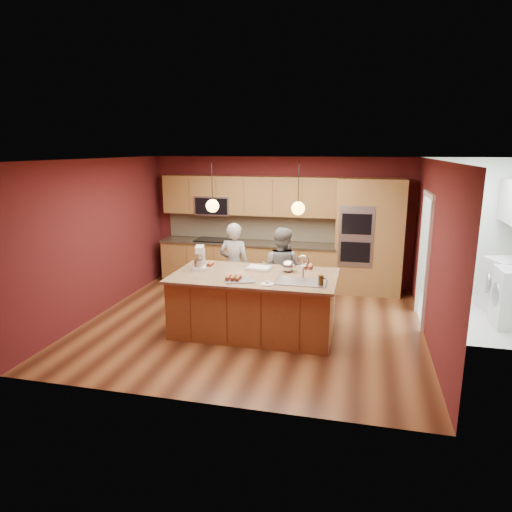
% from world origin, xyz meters
% --- Properties ---
extents(floor, '(5.50, 5.50, 0.00)m').
position_xyz_m(floor, '(0.00, 0.00, 0.00)').
color(floor, '#452313').
rests_on(floor, ground).
extents(ceiling, '(5.50, 5.50, 0.00)m').
position_xyz_m(ceiling, '(0.00, 0.00, 2.70)').
color(ceiling, white).
rests_on(ceiling, ground).
extents(wall_back, '(5.50, 0.00, 5.50)m').
position_xyz_m(wall_back, '(0.00, 2.50, 1.35)').
color(wall_back, '#511719').
rests_on(wall_back, ground).
extents(wall_front, '(5.50, 0.00, 5.50)m').
position_xyz_m(wall_front, '(0.00, -2.50, 1.35)').
color(wall_front, '#511719').
rests_on(wall_front, ground).
extents(wall_left, '(0.00, 5.00, 5.00)m').
position_xyz_m(wall_left, '(-2.75, 0.00, 1.35)').
color(wall_left, '#511719').
rests_on(wall_left, ground).
extents(wall_right, '(0.00, 5.00, 5.00)m').
position_xyz_m(wall_right, '(2.75, 0.00, 1.35)').
color(wall_right, '#511719').
rests_on(wall_right, ground).
extents(cabinet_run, '(3.74, 0.64, 2.30)m').
position_xyz_m(cabinet_run, '(-0.68, 2.25, 0.98)').
color(cabinet_run, olive).
rests_on(cabinet_run, floor).
extents(oven_column, '(1.30, 0.62, 2.30)m').
position_xyz_m(oven_column, '(1.85, 2.19, 1.15)').
color(oven_column, olive).
rests_on(oven_column, floor).
extents(doorway_trim, '(0.08, 1.11, 2.20)m').
position_xyz_m(doorway_trim, '(2.73, 0.80, 1.05)').
color(doorway_trim, silver).
rests_on(doorway_trim, wall_right).
extents(pendant_left, '(0.20, 0.20, 0.80)m').
position_xyz_m(pendant_left, '(-0.56, -0.28, 2.00)').
color(pendant_left, black).
rests_on(pendant_left, ceiling).
extents(pendant_right, '(0.20, 0.20, 0.80)m').
position_xyz_m(pendant_right, '(0.77, -0.28, 2.00)').
color(pendant_right, black).
rests_on(pendant_right, ceiling).
extents(island, '(2.56, 1.43, 1.32)m').
position_xyz_m(island, '(0.12, -0.28, 0.48)').
color(island, olive).
rests_on(island, floor).
extents(person_left, '(0.62, 0.45, 1.59)m').
position_xyz_m(person_left, '(-0.50, 0.69, 0.79)').
color(person_left, black).
rests_on(person_left, floor).
extents(person_right, '(0.85, 0.73, 1.54)m').
position_xyz_m(person_right, '(0.35, 0.69, 0.77)').
color(person_right, slate).
rests_on(person_right, floor).
extents(stand_mixer, '(0.28, 0.33, 0.39)m').
position_xyz_m(stand_mixer, '(-0.83, -0.20, 1.11)').
color(stand_mixer, silver).
rests_on(stand_mixer, island).
extents(sheet_cake, '(0.45, 0.35, 0.05)m').
position_xyz_m(sheet_cake, '(0.10, 0.04, 0.96)').
color(sheet_cake, white).
rests_on(sheet_cake, island).
extents(cooling_rack, '(0.50, 0.42, 0.02)m').
position_xyz_m(cooling_rack, '(-0.03, -0.68, 0.95)').
color(cooling_rack, '#A4A5AC').
rests_on(cooling_rack, island).
extents(mixing_bowl, '(0.23, 0.23, 0.20)m').
position_xyz_m(mixing_bowl, '(0.59, 0.01, 1.04)').
color(mixing_bowl, silver).
rests_on(mixing_bowl, island).
extents(plate, '(0.20, 0.20, 0.01)m').
position_xyz_m(plate, '(0.41, -0.76, 0.95)').
color(plate, silver).
rests_on(plate, island).
extents(tumbler, '(0.08, 0.08, 0.15)m').
position_xyz_m(tumbler, '(1.17, -0.62, 1.02)').
color(tumbler, '#36240C').
rests_on(tumbler, island).
extents(phone, '(0.13, 0.08, 0.01)m').
position_xyz_m(phone, '(1.15, -0.28, 0.95)').
color(phone, black).
rests_on(phone, island).
extents(cupcakes_left, '(0.21, 0.21, 0.06)m').
position_xyz_m(cupcakes_left, '(-0.81, 0.11, 0.97)').
color(cupcakes_left, '#D47C46').
rests_on(cupcakes_left, island).
extents(cupcakes_rack, '(0.23, 0.23, 0.07)m').
position_xyz_m(cupcakes_rack, '(-0.12, -0.68, 0.99)').
color(cupcakes_rack, '#D47C46').
rests_on(cupcakes_rack, island).
extents(cupcakes_right, '(0.17, 0.17, 0.08)m').
position_xyz_m(cupcakes_right, '(0.87, 0.27, 0.98)').
color(cupcakes_right, '#D47C46').
rests_on(cupcakes_right, island).
extents(dryer, '(0.77, 0.79, 0.97)m').
position_xyz_m(dryer, '(4.22, 1.60, 0.48)').
color(dryer, silver).
rests_on(dryer, floor).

